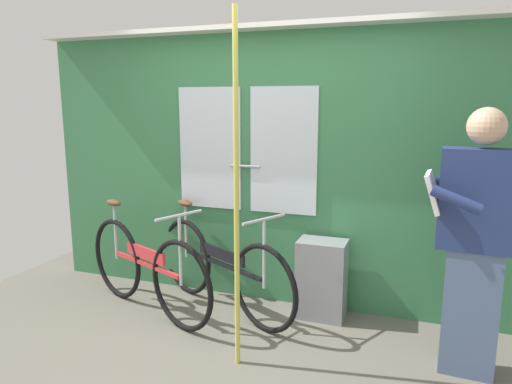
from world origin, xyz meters
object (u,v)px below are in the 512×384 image
object	(u,v)px
bicycle_leaning_behind	(146,268)
handrail_pole	(237,196)
passenger_reading_newspaper	(475,239)
bicycle_near_door	(221,268)
trash_bin_by_wall	(322,279)

from	to	relation	value
bicycle_leaning_behind	handrail_pole	world-z (taller)	handrail_pole
passenger_reading_newspaper	bicycle_near_door	bearing A→B (deg)	-6.57
passenger_reading_newspaper	trash_bin_by_wall	bearing A→B (deg)	-21.45
passenger_reading_newspaper	handrail_pole	world-z (taller)	handrail_pole
bicycle_leaning_behind	handrail_pole	size ratio (longest dim) A/B	0.66
bicycle_leaning_behind	trash_bin_by_wall	bearing A→B (deg)	39.24
passenger_reading_newspaper	handrail_pole	size ratio (longest dim) A/B	0.74
bicycle_near_door	bicycle_leaning_behind	bearing A→B (deg)	-129.59
bicycle_near_door	trash_bin_by_wall	size ratio (longest dim) A/B	2.39
passenger_reading_newspaper	handrail_pole	bearing A→B (deg)	18.81
bicycle_leaning_behind	trash_bin_by_wall	distance (m)	1.51
bicycle_near_door	handrail_pole	world-z (taller)	handrail_pole
bicycle_leaning_behind	trash_bin_by_wall	size ratio (longest dim) A/B	2.36
bicycle_near_door	trash_bin_by_wall	xyz separation A→B (m)	(0.86, 0.16, -0.05)
bicycle_near_door	handrail_pole	size ratio (longest dim) A/B	0.67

